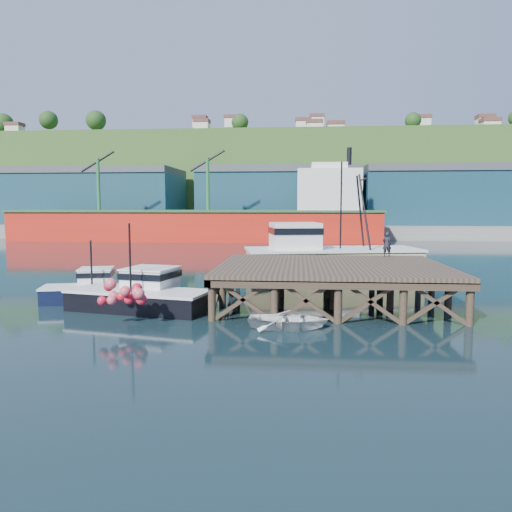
# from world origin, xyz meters

# --- Properties ---
(ground) EXTENTS (300.00, 300.00, 0.00)m
(ground) POSITION_xyz_m (0.00, 0.00, 0.00)
(ground) COLOR black
(ground) RESTS_ON ground
(wharf) EXTENTS (12.00, 10.00, 2.62)m
(wharf) POSITION_xyz_m (5.50, -0.19, 1.94)
(wharf) COLOR brown
(wharf) RESTS_ON ground
(far_quay) EXTENTS (160.00, 40.00, 2.00)m
(far_quay) POSITION_xyz_m (0.00, 70.00, 1.00)
(far_quay) COLOR gray
(far_quay) RESTS_ON ground
(warehouse_left) EXTENTS (32.00, 16.00, 9.00)m
(warehouse_left) POSITION_xyz_m (-35.00, 65.00, 6.50)
(warehouse_left) COLOR #194655
(warehouse_left) RESTS_ON far_quay
(warehouse_mid) EXTENTS (28.00, 16.00, 9.00)m
(warehouse_mid) POSITION_xyz_m (0.00, 65.00, 6.50)
(warehouse_mid) COLOR #194655
(warehouse_mid) RESTS_ON far_quay
(warehouse_right) EXTENTS (30.00, 16.00, 9.00)m
(warehouse_right) POSITION_xyz_m (30.00, 65.00, 6.50)
(warehouse_right) COLOR #194655
(warehouse_right) RESTS_ON far_quay
(cargo_ship) EXTENTS (55.50, 10.00, 13.75)m
(cargo_ship) POSITION_xyz_m (-8.46, 48.00, 3.31)
(cargo_ship) COLOR red
(cargo_ship) RESTS_ON ground
(hillside) EXTENTS (220.00, 50.00, 22.00)m
(hillside) POSITION_xyz_m (0.00, 100.00, 11.00)
(hillside) COLOR #2D511E
(hillside) RESTS_ON ground
(boat_navy) EXTENTS (5.78, 3.68, 3.42)m
(boat_navy) POSITION_xyz_m (-7.53, -0.45, 0.69)
(boat_navy) COLOR black
(boat_navy) RESTS_ON ground
(boat_black) EXTENTS (7.53, 6.24, 4.41)m
(boat_black) POSITION_xyz_m (-4.20, -2.47, 0.81)
(boat_black) COLOR black
(boat_black) RESTS_ON ground
(trawler) EXTENTS (13.19, 6.82, 8.41)m
(trawler) POSITION_xyz_m (5.92, 9.82, 1.73)
(trawler) COLOR #C5C07F
(trawler) RESTS_ON ground
(dinghy) EXTENTS (3.57, 2.64, 0.71)m
(dinghy) POSITION_xyz_m (3.30, -5.80, 0.36)
(dinghy) COLOR white
(dinghy) RESTS_ON ground
(dockworker) EXTENTS (0.57, 0.38, 1.52)m
(dockworker) POSITION_xyz_m (9.15, 4.40, 2.88)
(dockworker) COLOR black
(dockworker) RESTS_ON wharf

